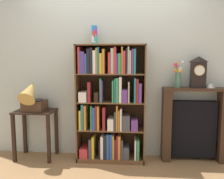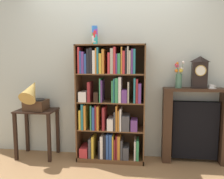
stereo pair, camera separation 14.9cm
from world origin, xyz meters
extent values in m
cube|color=#997047|center=(0.00, 0.00, -0.01)|extent=(7.49, 6.40, 0.02)
cube|color=beige|center=(0.04, 0.27, 1.30)|extent=(4.49, 0.08, 2.60)
cube|color=brown|center=(-0.47, 0.06, 0.83)|extent=(0.02, 0.35, 1.66)
cube|color=brown|center=(0.47, 0.06, 0.83)|extent=(0.02, 0.35, 1.66)
cube|color=#4C311C|center=(0.00, 0.23, 0.83)|extent=(0.96, 0.01, 1.66)
cube|color=brown|center=(0.00, 0.06, 1.65)|extent=(0.96, 0.35, 0.02)
cube|color=brown|center=(0.00, 0.06, 0.03)|extent=(0.96, 0.35, 0.06)
cube|color=#C63338|center=(-0.38, 0.03, 0.13)|extent=(0.12, 0.28, 0.14)
cube|color=#424247|center=(-0.28, 0.04, 0.20)|extent=(0.04, 0.29, 0.27)
cube|color=gold|center=(-0.24, 0.01, 0.21)|extent=(0.03, 0.23, 0.31)
cube|color=black|center=(-0.15, 0.04, 0.19)|extent=(0.02, 0.29, 0.26)
cube|color=white|center=(-0.12, 0.03, 0.22)|extent=(0.04, 0.28, 0.32)
cube|color=black|center=(-0.07, 0.04, 0.23)|extent=(0.04, 0.29, 0.35)
cube|color=#2D519E|center=(-0.03, 0.03, 0.24)|extent=(0.04, 0.27, 0.35)
cube|color=#2D519E|center=(0.01, 0.02, 0.24)|extent=(0.04, 0.26, 0.35)
cube|color=gold|center=(0.04, 0.04, 0.23)|extent=(0.02, 0.29, 0.34)
cube|color=maroon|center=(0.07, 0.04, 0.20)|extent=(0.02, 0.29, 0.28)
cube|color=maroon|center=(0.10, 0.04, 0.23)|extent=(0.02, 0.30, 0.34)
cube|color=orange|center=(0.13, 0.02, 0.23)|extent=(0.04, 0.25, 0.33)
cube|color=#424247|center=(0.17, 0.02, 0.20)|extent=(0.03, 0.25, 0.27)
cube|color=#424247|center=(0.23, 0.02, 0.15)|extent=(0.08, 0.24, 0.17)
cube|color=white|center=(0.35, 0.03, 0.20)|extent=(0.02, 0.27, 0.28)
cube|color=#388E56|center=(0.39, 0.01, 0.20)|extent=(0.04, 0.23, 0.28)
cube|color=brown|center=(0.00, 0.06, 0.46)|extent=(0.93, 0.33, 0.02)
cube|color=gold|center=(-0.42, 0.01, 0.61)|extent=(0.03, 0.23, 0.28)
cube|color=teal|center=(-0.39, 0.02, 0.65)|extent=(0.03, 0.26, 0.36)
cube|color=orange|center=(-0.35, 0.02, 0.65)|extent=(0.03, 0.26, 0.35)
cube|color=#388E56|center=(-0.26, 0.02, 0.65)|extent=(0.02, 0.25, 0.34)
cube|color=#2D519E|center=(-0.23, 0.03, 0.63)|extent=(0.03, 0.27, 0.32)
cube|color=maroon|center=(-0.20, 0.01, 0.65)|extent=(0.02, 0.23, 0.35)
cube|color=orange|center=(-0.17, 0.02, 0.64)|extent=(0.03, 0.25, 0.33)
cube|color=maroon|center=(-0.09, 0.04, 0.63)|extent=(0.04, 0.28, 0.32)
cube|color=white|center=(0.01, 0.03, 0.56)|extent=(0.08, 0.27, 0.17)
cube|color=#424247|center=(0.07, 0.04, 0.61)|extent=(0.02, 0.30, 0.27)
cube|color=orange|center=(0.09, 0.02, 0.65)|extent=(0.02, 0.24, 0.35)
cube|color=orange|center=(0.12, 0.02, 0.61)|extent=(0.02, 0.26, 0.28)
cube|color=white|center=(0.15, 0.01, 0.63)|extent=(0.02, 0.23, 0.30)
cube|color=#424247|center=(0.22, 0.02, 0.58)|extent=(0.11, 0.26, 0.21)
cube|color=#663884|center=(0.34, 0.00, 0.55)|extent=(0.09, 0.21, 0.16)
cube|color=brown|center=(0.00, 0.06, 0.86)|extent=(0.93, 0.33, 0.02)
cube|color=white|center=(-0.38, 0.03, 0.94)|extent=(0.11, 0.27, 0.14)
cube|color=maroon|center=(-0.29, 0.02, 1.01)|extent=(0.04, 0.25, 0.28)
cube|color=black|center=(-0.19, 0.02, 0.94)|extent=(0.06, 0.26, 0.14)
cube|color=#388E56|center=(-0.13, 0.04, 1.03)|extent=(0.02, 0.30, 0.33)
cube|color=#663884|center=(-0.11, 0.03, 1.02)|extent=(0.02, 0.28, 0.30)
cube|color=#388E56|center=(0.04, 0.03, 1.02)|extent=(0.02, 0.28, 0.30)
cube|color=teal|center=(0.06, 0.04, 1.03)|extent=(0.02, 0.29, 0.33)
cube|color=#388E56|center=(0.10, 0.04, 1.04)|extent=(0.04, 0.30, 0.34)
cube|color=white|center=(0.14, 0.04, 1.04)|extent=(0.04, 0.30, 0.35)
cube|color=#663884|center=(0.20, -0.01, 0.96)|extent=(0.07, 0.20, 0.18)
cube|color=#B2A893|center=(0.25, 0.01, 1.01)|extent=(0.02, 0.24, 0.28)
cube|color=teal|center=(0.34, 0.01, 1.04)|extent=(0.02, 0.24, 0.34)
cube|color=maroon|center=(0.37, 0.01, 1.03)|extent=(0.03, 0.23, 0.33)
cube|color=#663884|center=(0.41, 0.01, 1.00)|extent=(0.04, 0.23, 0.27)
cube|color=brown|center=(0.00, 0.06, 1.25)|extent=(0.93, 0.33, 0.02)
cube|color=#C63338|center=(-0.42, 0.03, 1.44)|extent=(0.02, 0.28, 0.36)
cube|color=#2D519E|center=(-0.40, 0.02, 1.42)|extent=(0.02, 0.26, 0.30)
cube|color=#663884|center=(-0.37, 0.04, 1.41)|extent=(0.04, 0.29, 0.30)
cube|color=#2D519E|center=(-0.33, 0.04, 1.40)|extent=(0.03, 0.29, 0.27)
cube|color=black|center=(-0.29, 0.03, 1.43)|extent=(0.04, 0.28, 0.33)
cube|color=black|center=(-0.26, 0.03, 1.44)|extent=(0.03, 0.27, 0.34)
cube|color=white|center=(-0.21, 0.03, 1.42)|extent=(0.04, 0.27, 0.31)
cube|color=orange|center=(-0.18, 0.01, 1.43)|extent=(0.02, 0.23, 0.34)
cube|color=teal|center=(-0.16, 0.04, 1.44)|extent=(0.02, 0.30, 0.35)
cube|color=gold|center=(-0.13, 0.01, 1.40)|extent=(0.03, 0.24, 0.27)
cube|color=orange|center=(-0.09, 0.03, 1.43)|extent=(0.03, 0.27, 0.33)
cube|color=#C63338|center=(-0.01, 0.03, 1.41)|extent=(0.03, 0.27, 0.28)
cube|color=#B2A893|center=(0.03, 0.01, 1.43)|extent=(0.04, 0.23, 0.34)
cube|color=#C63338|center=(0.07, 0.04, 1.44)|extent=(0.03, 0.30, 0.36)
cube|color=#663884|center=(0.09, 0.04, 1.40)|extent=(0.02, 0.30, 0.27)
cube|color=#388E56|center=(0.13, 0.02, 1.40)|extent=(0.04, 0.24, 0.27)
cube|color=orange|center=(0.16, 0.01, 1.44)|extent=(0.02, 0.24, 0.36)
cube|color=#C63338|center=(0.19, 0.03, 1.42)|extent=(0.03, 0.26, 0.30)
cube|color=black|center=(0.22, 0.04, 1.43)|extent=(0.02, 0.29, 0.34)
cube|color=#B2A893|center=(0.24, 0.03, 1.44)|extent=(0.02, 0.27, 0.36)
cube|color=#B2A893|center=(0.27, 0.04, 1.42)|extent=(0.03, 0.28, 0.31)
cube|color=#663884|center=(0.30, 0.03, 1.43)|extent=(0.02, 0.28, 0.33)
cube|color=teal|center=(0.33, 0.01, 1.43)|extent=(0.03, 0.24, 0.33)
cylinder|color=#28B2B7|center=(-0.24, 0.11, 1.71)|extent=(0.08, 0.08, 0.10)
cylinder|color=orange|center=(-0.24, 0.11, 1.72)|extent=(0.08, 0.08, 0.10)
cylinder|color=white|center=(-0.24, 0.11, 1.74)|extent=(0.08, 0.08, 0.10)
cylinder|color=#28B2B7|center=(-0.24, 0.11, 1.76)|extent=(0.08, 0.08, 0.10)
cylinder|color=green|center=(-0.24, 0.11, 1.78)|extent=(0.08, 0.08, 0.10)
cylinder|color=yellow|center=(-0.24, 0.11, 1.79)|extent=(0.08, 0.08, 0.10)
cylinder|color=red|center=(-0.24, 0.11, 1.81)|extent=(0.08, 0.08, 0.10)
cylinder|color=purple|center=(-0.24, 0.11, 1.83)|extent=(0.08, 0.08, 0.10)
cylinder|color=purple|center=(-0.24, 0.11, 1.84)|extent=(0.08, 0.08, 0.10)
cylinder|color=blue|center=(-0.24, 0.11, 1.86)|extent=(0.08, 0.08, 0.10)
cylinder|color=blue|center=(-0.24, 0.11, 1.88)|extent=(0.08, 0.08, 0.10)
cube|color=black|center=(-1.11, 0.03, 0.71)|extent=(0.57, 0.40, 0.02)
cube|color=black|center=(-1.37, -0.14, 0.35)|extent=(0.04, 0.04, 0.70)
cube|color=black|center=(-0.86, -0.14, 0.35)|extent=(0.04, 0.04, 0.70)
cube|color=black|center=(-1.37, 0.20, 0.35)|extent=(0.04, 0.04, 0.70)
cube|color=black|center=(-0.86, 0.20, 0.35)|extent=(0.04, 0.04, 0.70)
cube|color=#472D1C|center=(-1.11, 0.03, 0.79)|extent=(0.30, 0.29, 0.15)
cylinder|color=black|center=(-1.11, 0.03, 0.87)|extent=(0.25, 0.25, 0.01)
cylinder|color=#B79347|center=(-1.11, -0.01, 0.89)|extent=(0.03, 0.03, 0.06)
cone|color=#B79347|center=(-1.11, -0.10, 1.03)|extent=(0.24, 0.41, 0.40)
cube|color=#382316|center=(1.19, 0.11, 1.04)|extent=(0.91, 0.23, 0.04)
cube|color=#382316|center=(0.80, 0.11, 0.51)|extent=(0.12, 0.21, 1.02)
cube|color=black|center=(1.19, 0.15, 0.46)|extent=(0.63, 0.12, 0.82)
cube|color=black|center=(1.21, 0.11, 1.24)|extent=(0.20, 0.11, 0.36)
pyramid|color=black|center=(1.21, 0.11, 1.46)|extent=(0.20, 0.11, 0.08)
cylinder|color=silver|center=(1.21, 0.06, 1.31)|extent=(0.14, 0.01, 0.14)
torus|color=#B79347|center=(1.21, 0.05, 1.31)|extent=(0.15, 0.01, 0.15)
cylinder|color=#4C7A60|center=(0.94, 0.11, 1.16)|extent=(0.09, 0.09, 0.20)
cylinder|color=#4C753D|center=(0.92, 0.09, 1.19)|extent=(0.05, 0.02, 0.23)
sphere|color=orange|center=(0.90, 0.08, 1.30)|extent=(0.05, 0.05, 0.05)
cylinder|color=#4C753D|center=(0.93, 0.09, 1.24)|extent=(0.04, 0.06, 0.33)
sphere|color=orange|center=(0.91, 0.06, 1.41)|extent=(0.03, 0.03, 0.03)
cylinder|color=#4C753D|center=(0.96, 0.10, 1.19)|extent=(0.02, 0.01, 0.23)
sphere|color=yellow|center=(0.96, 0.09, 1.31)|extent=(0.05, 0.05, 0.05)
cylinder|color=#4C753D|center=(0.96, 0.06, 1.25)|extent=(0.04, 0.08, 0.34)
sphere|color=silver|center=(0.98, 0.03, 1.42)|extent=(0.03, 0.03, 0.03)
cylinder|color=#4C753D|center=(0.93, 0.14, 1.23)|extent=(0.05, 0.06, 0.30)
sphere|color=red|center=(0.91, 0.17, 1.38)|extent=(0.05, 0.05, 0.05)
cylinder|color=#4C753D|center=(0.93, 0.10, 1.22)|extent=(0.04, 0.02, 0.29)
sphere|color=#EA4275|center=(0.91, 0.09, 1.37)|extent=(0.05, 0.05, 0.05)
cylinder|color=#4C753D|center=(0.96, 0.13, 1.20)|extent=(0.04, 0.02, 0.25)
sphere|color=silver|center=(0.98, 0.14, 1.33)|extent=(0.06, 0.06, 0.06)
cylinder|color=white|center=(1.38, 0.11, 1.07)|extent=(0.14, 0.14, 0.01)
cylinder|color=white|center=(1.38, 0.11, 1.09)|extent=(0.08, 0.08, 0.05)
torus|color=white|center=(1.43, 0.11, 1.10)|extent=(0.04, 0.01, 0.04)
camera|label=1|loc=(0.27, -3.15, 1.43)|focal=36.70mm
camera|label=2|loc=(0.42, -3.13, 1.43)|focal=36.70mm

